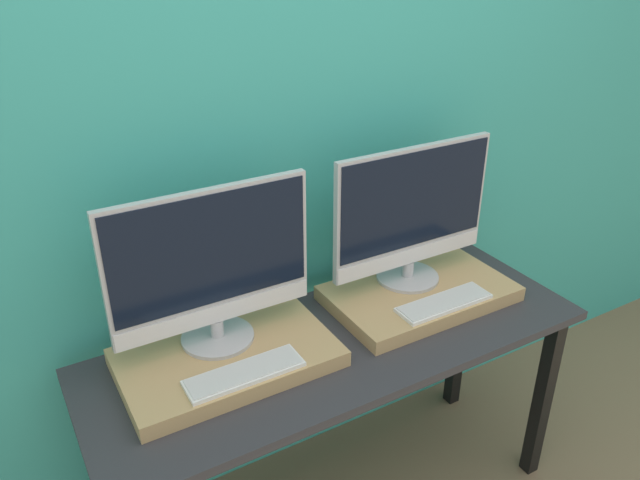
{
  "coord_description": "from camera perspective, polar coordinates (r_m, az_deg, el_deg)",
  "views": [
    {
      "loc": [
        -0.86,
        -1.07,
        1.91
      ],
      "look_at": [
        0.0,
        0.42,
        1.04
      ],
      "focal_mm": 35.0,
      "sensor_mm": 36.0,
      "label": 1
    }
  ],
  "objects": [
    {
      "name": "wooden_riser_right",
      "position": [
        2.18,
        9.05,
        -4.83
      ],
      "size": [
        0.62,
        0.38,
        0.05
      ],
      "color": "tan",
      "rests_on": "workbench"
    },
    {
      "name": "wooden_riser_left",
      "position": [
        1.88,
        -8.46,
        -10.59
      ],
      "size": [
        0.62,
        0.38,
        0.05
      ],
      "color": "tan",
      "rests_on": "workbench"
    },
    {
      "name": "workbench",
      "position": [
        2.04,
        1.82,
        -11.08
      ],
      "size": [
        1.6,
        0.58,
        0.75
      ],
      "color": "#2D2D33",
      "rests_on": "ground_plane"
    },
    {
      "name": "monitor_right",
      "position": [
        2.1,
        8.44,
        2.44
      ],
      "size": [
        0.6,
        0.22,
        0.48
      ],
      "color": "#B2B2B7",
      "rests_on": "wooden_riser_right"
    },
    {
      "name": "monitor_left",
      "position": [
        1.79,
        -9.89,
        -2.33
      ],
      "size": [
        0.6,
        0.22,
        0.48
      ],
      "color": "#B2B2B7",
      "rests_on": "wooden_riser_left"
    },
    {
      "name": "keyboard_right",
      "position": [
        2.09,
        11.28,
        -5.64
      ],
      "size": [
        0.33,
        0.1,
        0.01
      ],
      "color": "silver",
      "rests_on": "wooden_riser_right"
    },
    {
      "name": "keyboard_left",
      "position": [
        1.77,
        -6.92,
        -11.97
      ],
      "size": [
        0.33,
        0.1,
        0.01
      ],
      "color": "silver",
      "rests_on": "wooden_riser_left"
    },
    {
      "name": "wall_back",
      "position": [
        2.01,
        -3.37,
        9.22
      ],
      "size": [
        8.0,
        0.04,
        2.6
      ],
      "color": "teal",
      "rests_on": "ground_plane"
    }
  ]
}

